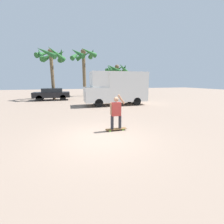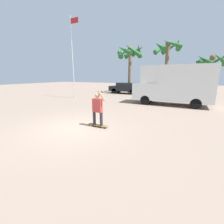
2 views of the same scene
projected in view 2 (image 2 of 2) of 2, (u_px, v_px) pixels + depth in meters
name	position (u px, v px, depth m)	size (l,w,h in m)	color
ground_plane	(74.00, 128.00, 6.89)	(80.00, 80.00, 0.00)	gray
skateboard	(98.00, 125.00, 7.09)	(1.01, 0.24, 0.09)	brown
person_skateboarder	(97.00, 107.00, 6.89)	(0.71, 0.22, 1.63)	#28282D
camper_van	(174.00, 84.00, 12.08)	(5.98, 2.17, 3.17)	black
parked_car_black	(125.00, 88.00, 20.05)	(4.19, 1.71, 1.46)	black
palm_tree_near_van	(212.00, 62.00, 18.91)	(4.00, 4.03, 5.17)	brown
palm_tree_center_background	(168.00, 50.00, 20.57)	(4.04, 4.07, 7.16)	brown
palm_tree_far_left	(130.00, 53.00, 19.96)	(3.83, 3.85, 6.40)	brown
flagpole	(73.00, 54.00, 15.33)	(1.04, 0.12, 8.04)	#B7B7BC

